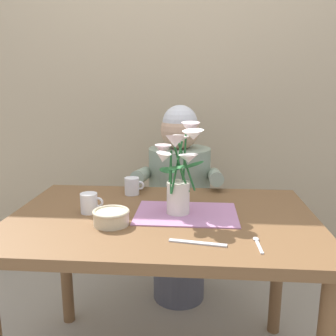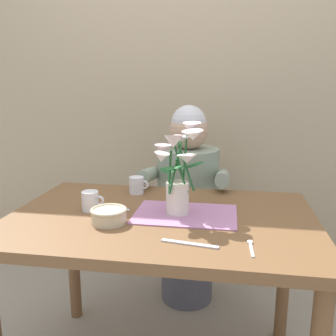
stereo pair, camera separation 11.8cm
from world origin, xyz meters
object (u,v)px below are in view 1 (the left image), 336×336
object	(u,v)px
seated_person	(179,207)
ceramic_bowl	(111,217)
flower_vase	(180,166)
dinner_knife	(198,243)
coffee_cup	(89,203)
ceramic_mug	(132,186)

from	to	relation	value
seated_person	ceramic_bowl	world-z (taller)	seated_person
flower_vase	ceramic_bowl	xyz separation A→B (m)	(-0.24, -0.14, -0.16)
seated_person	dinner_knife	bearing A→B (deg)	-80.32
ceramic_bowl	coffee_cup	distance (m)	0.17
dinner_knife	ceramic_mug	distance (m)	0.60
flower_vase	seated_person	bearing A→B (deg)	92.83
flower_vase	dinner_knife	distance (m)	0.35
dinner_knife	seated_person	bearing A→B (deg)	105.78
flower_vase	ceramic_bowl	bearing A→B (deg)	-149.64
seated_person	dinner_knife	xyz separation A→B (m)	(0.10, -0.87, 0.18)
ceramic_bowl	dinner_knife	distance (m)	0.35
flower_vase	coffee_cup	size ratio (longest dim) A/B	3.84
ceramic_bowl	flower_vase	bearing A→B (deg)	30.36
ceramic_bowl	coffee_cup	world-z (taller)	coffee_cup
seated_person	flower_vase	size ratio (longest dim) A/B	3.18
ceramic_mug	coffee_cup	bearing A→B (deg)	-115.95
ceramic_bowl	coffee_cup	size ratio (longest dim) A/B	1.46
ceramic_bowl	ceramic_mug	world-z (taller)	ceramic_mug
seated_person	coffee_cup	distance (m)	0.73
seated_person	flower_vase	world-z (taller)	seated_person
flower_vase	ceramic_bowl	distance (m)	0.32
ceramic_bowl	coffee_cup	bearing A→B (deg)	134.06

